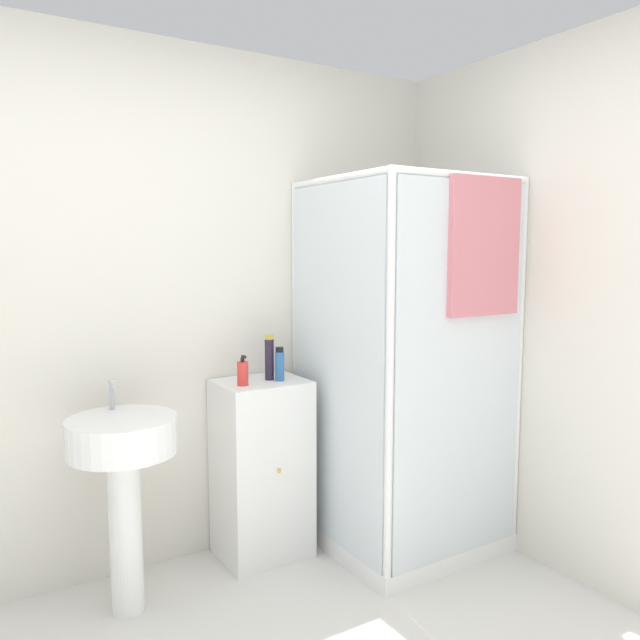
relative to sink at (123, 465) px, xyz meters
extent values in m
cube|color=silver|center=(0.16, 0.36, 0.61)|extent=(6.40, 0.06, 2.50)
cube|color=white|center=(1.41, -0.09, -0.60)|extent=(0.84, 0.84, 0.09)
cylinder|color=white|center=(1.81, 0.31, 0.30)|extent=(0.04, 0.04, 1.88)
cylinder|color=white|center=(1.01, 0.31, 0.30)|extent=(0.04, 0.04, 1.88)
cylinder|color=white|center=(1.81, -0.50, 0.30)|extent=(0.04, 0.04, 1.88)
cylinder|color=white|center=(1.01, -0.50, 0.30)|extent=(0.04, 0.04, 1.88)
cylinder|color=white|center=(1.41, -0.50, 1.22)|extent=(0.81, 0.04, 0.04)
cylinder|color=white|center=(1.41, 0.31, 1.22)|extent=(0.81, 0.04, 0.04)
cylinder|color=white|center=(1.01, -0.09, 1.22)|extent=(0.04, 0.81, 0.04)
cylinder|color=white|center=(1.81, -0.09, 1.22)|extent=(0.04, 0.81, 0.04)
cube|color=silver|center=(1.41, -0.51, 0.32)|extent=(0.77, 0.01, 1.75)
cube|color=silver|center=(0.99, -0.09, 0.32)|extent=(0.01, 0.77, 1.75)
cylinder|color=#B7BABF|center=(1.62, 0.25, 0.15)|extent=(0.02, 0.02, 1.41)
cylinder|color=#B7BABF|center=(1.62, 0.20, 0.88)|extent=(0.07, 0.07, 0.04)
cube|color=#D1757F|center=(1.52, -0.53, 0.90)|extent=(0.43, 0.03, 0.63)
cube|color=white|center=(0.71, 0.15, -0.20)|extent=(0.43, 0.35, 0.89)
sphere|color=gold|center=(0.71, -0.04, -0.15)|extent=(0.02, 0.02, 0.02)
cylinder|color=white|center=(0.00, 0.00, -0.30)|extent=(0.14, 0.14, 0.69)
cylinder|color=white|center=(0.00, 0.00, 0.13)|extent=(0.45, 0.45, 0.15)
cylinder|color=#B7BABF|center=(0.00, 0.16, 0.27)|extent=(0.02, 0.02, 0.13)
cube|color=#B7BABF|center=(0.00, 0.12, 0.32)|extent=(0.02, 0.07, 0.02)
cylinder|color=red|center=(0.59, 0.10, 0.31)|extent=(0.05, 0.05, 0.11)
cylinder|color=black|center=(0.59, 0.10, 0.37)|extent=(0.02, 0.02, 0.02)
cube|color=black|center=(0.59, 0.09, 0.39)|extent=(0.01, 0.03, 0.01)
cylinder|color=#281E33|center=(0.76, 0.15, 0.35)|extent=(0.05, 0.05, 0.20)
cylinder|color=gold|center=(0.76, 0.15, 0.46)|extent=(0.04, 0.04, 0.02)
cylinder|color=#2D66A3|center=(0.79, 0.10, 0.32)|extent=(0.04, 0.04, 0.14)
cylinder|color=black|center=(0.79, 0.10, 0.40)|extent=(0.04, 0.04, 0.02)
camera|label=1|loc=(-0.63, -2.56, 0.89)|focal=35.00mm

